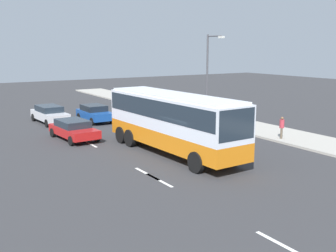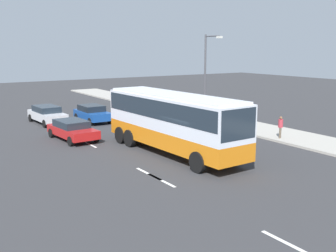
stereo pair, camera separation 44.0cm
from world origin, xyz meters
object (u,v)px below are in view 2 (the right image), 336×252
(car_silver_hatch, at_px, (47,114))
(pedestrian_at_crossing, at_px, (281,126))
(pedestrian_near_curb, at_px, (247,116))
(street_lamp, at_px, (207,72))
(car_red_compact, at_px, (72,129))
(car_blue_saloon, at_px, (92,113))
(coach_bus, at_px, (173,117))

(car_silver_hatch, height_order, pedestrian_at_crossing, pedestrian_at_crossing)
(pedestrian_near_curb, distance_m, street_lamp, 4.96)
(car_red_compact, bearing_deg, street_lamp, 85.37)
(car_red_compact, xyz_separation_m, pedestrian_at_crossing, (7.91, 11.87, 0.27))
(car_blue_saloon, distance_m, street_lamp, 10.27)
(car_red_compact, xyz_separation_m, street_lamp, (0.10, 11.59, 3.55))
(car_silver_hatch, relative_size, car_blue_saloon, 1.15)
(pedestrian_near_curb, xyz_separation_m, street_lamp, (-3.51, -1.26, 3.26))
(car_blue_saloon, distance_m, pedestrian_at_crossing, 15.78)
(car_silver_hatch, xyz_separation_m, pedestrian_near_curb, (10.75, 12.42, 0.24))
(car_blue_saloon, height_order, pedestrian_near_curb, pedestrian_near_curb)
(car_silver_hatch, bearing_deg, pedestrian_near_curb, 45.80)
(pedestrian_near_curb, relative_size, street_lamp, 0.21)
(pedestrian_near_curb, height_order, street_lamp, street_lamp)
(car_silver_hatch, bearing_deg, coach_bus, 9.79)
(street_lamp, bearing_deg, car_silver_hatch, -122.96)
(coach_bus, relative_size, pedestrian_near_curb, 7.15)
(car_red_compact, bearing_deg, pedestrian_near_curb, 70.16)
(car_blue_saloon, distance_m, pedestrian_near_curb, 12.93)
(car_red_compact, distance_m, street_lamp, 12.12)
(street_lamp, bearing_deg, pedestrian_near_curb, 19.74)
(coach_bus, height_order, car_silver_hatch, coach_bus)
(coach_bus, height_order, car_red_compact, coach_bus)
(car_silver_hatch, bearing_deg, street_lamp, 53.70)
(car_blue_saloon, relative_size, car_red_compact, 0.89)
(car_red_compact, distance_m, pedestrian_at_crossing, 14.26)
(coach_bus, distance_m, car_blue_saloon, 12.64)
(pedestrian_near_curb, bearing_deg, coach_bus, 169.82)
(coach_bus, distance_m, car_red_compact, 7.95)
(coach_bus, height_order, car_blue_saloon, coach_bus)
(car_blue_saloon, height_order, car_red_compact, car_blue_saloon)
(pedestrian_near_curb, bearing_deg, car_silver_hatch, 109.24)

